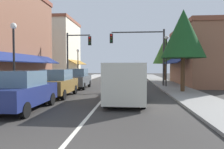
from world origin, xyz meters
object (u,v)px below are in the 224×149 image
Objects in this scene: traffic_signal_left_corner at (75,51)px; tree_right_far at (165,50)px; van_in_lane at (126,81)px; traffic_signal_mast_arm at (144,47)px; parked_car_second_left at (57,83)px; parked_car_third_left at (78,79)px; tree_right_near at (183,34)px; street_lamp_right_mid at (166,53)px; street_lamp_left_far at (78,59)px; parked_car_nearest_left at (22,91)px; street_lamp_left_near at (14,48)px.

tree_right_far is at bearing 37.68° from traffic_signal_left_corner.
van_in_lane is 0.95× the size of traffic_signal_mast_arm.
parked_car_third_left is (0.02, 5.26, 0.00)m from parked_car_second_left.
tree_right_near is at bearing -28.31° from traffic_signal_left_corner.
traffic_signal_left_corner reaches higher than street_lamp_right_mid.
tree_right_near reaches higher than street_lamp_left_far.
parked_car_nearest_left is at bearing -126.34° from street_lamp_right_mid.
tree_right_near reaches higher than traffic_signal_mast_arm.
tree_right_near reaches higher than parked_car_second_left.
tree_right_near is at bearing -17.29° from parked_car_third_left.
parked_car_second_left is 10.66m from street_lamp_right_mid.
tree_right_far is (4.92, 17.57, 2.97)m from van_in_lane.
van_in_lane is 1.17× the size of street_lamp_left_near.
traffic_signal_mast_arm reaches higher than parked_car_second_left.
parked_car_third_left is at bearing 163.90° from tree_right_near.
tree_right_far is at bearing 64.59° from parked_car_nearest_left.
van_in_lane is 1.08× the size of street_lamp_right_mid.
tree_right_far is (9.37, 15.83, 3.24)m from parked_car_second_left.
traffic_signal_left_corner reaches higher than street_lamp_left_far.
street_lamp_left_far is (0.01, 14.76, -0.16)m from street_lamp_left_near.
van_in_lane is at bearing -132.31° from tree_right_near.
street_lamp_right_mid is (9.96, 8.30, 0.21)m from street_lamp_left_near.
traffic_signal_left_corner is (-0.92, 2.63, 2.64)m from parked_car_third_left.
street_lamp_left_near is at bearing -179.90° from van_in_lane.
parked_car_nearest_left is 5.20m from van_in_lane.
street_lamp_left_far is at bearing 102.89° from parked_car_third_left.
tree_right_near is at bearing -93.49° from tree_right_far.
traffic_signal_left_corner is at bearing 83.65° from street_lamp_left_near.
traffic_signal_mast_arm is (6.09, 11.52, 2.90)m from parked_car_nearest_left.
traffic_signal_left_corner is (-5.34, 9.64, 2.38)m from van_in_lane.
parked_car_third_left is 0.77× the size of traffic_signal_left_corner.
parked_car_second_left is 9.66m from tree_right_near.
tree_right_far is (11.31, 2.73, 1.25)m from street_lamp_left_far.
parked_car_third_left is 8.43m from street_lamp_right_mid.
tree_right_near is (8.57, 2.79, 3.47)m from parked_car_second_left.
tree_right_near is (2.55, -4.41, 0.57)m from traffic_signal_mast_arm.
parked_car_third_left is at bearing -162.06° from traffic_signal_mast_arm.
tree_right_far is at bearing 13.54° from street_lamp_left_far.
street_lamp_right_mid is at bearing 98.52° from tree_right_near.
street_lamp_left_near is 1.07× the size of street_lamp_left_far.
parked_car_nearest_left is 0.76× the size of traffic_signal_left_corner.
traffic_signal_mast_arm is at bearing -36.49° from street_lamp_left_far.
street_lamp_left_near is (-1.06, -9.56, -0.49)m from traffic_signal_left_corner.
street_lamp_left_near is at bearing -90.06° from street_lamp_left_far.
parked_car_third_left is 0.86× the size of street_lamp_right_mid.
street_lamp_right_mid is at bearing 38.70° from parked_car_second_left.
street_lamp_left_far is (-1.05, 5.20, -0.65)m from traffic_signal_left_corner.
parked_car_third_left is 0.70× the size of tree_right_far.
parked_car_nearest_left is 0.79× the size of van_in_lane.
street_lamp_left_near is at bearing -140.80° from parked_car_second_left.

